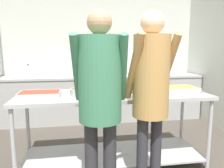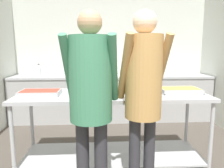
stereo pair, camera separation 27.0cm
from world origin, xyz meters
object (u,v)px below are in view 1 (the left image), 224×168
object	(u,v)px
guest_serving_right	(151,85)
water_bottle	(28,71)
serving_tray_greens	(40,94)
sauce_pan	(80,91)
serving_tray_vegetables	(177,89)
serving_tray_roast	(138,88)
guest_serving_left	(100,89)
plate_stack	(110,91)

from	to	relation	value
guest_serving_right	water_bottle	world-z (taller)	guest_serving_right
serving_tray_greens	water_bottle	xyz separation A→B (m)	(-0.48, 1.77, 0.09)
sauce_pan	serving_tray_vegetables	distance (m)	1.22
serving_tray_roast	serving_tray_vegetables	world-z (taller)	same
serving_tray_roast	guest_serving_right	xyz separation A→B (m)	(-0.11, -0.80, 0.18)
guest_serving_left	water_bottle	size ratio (longest dim) A/B	7.18
guest_serving_left	plate_stack	bearing A→B (deg)	75.14
serving_tray_greens	serving_tray_roast	world-z (taller)	same
guest_serving_left	guest_serving_right	bearing A→B (deg)	4.01
serving_tray_greens	guest_serving_right	xyz separation A→B (m)	(1.08, -0.61, 0.18)
serving_tray_greens	serving_tray_vegetables	bearing A→B (deg)	2.00
guest_serving_left	serving_tray_greens	bearing A→B (deg)	133.21
serving_tray_roast	guest_serving_left	xyz separation A→B (m)	(-0.58, -0.84, 0.16)
water_bottle	plate_stack	bearing A→B (deg)	-52.60
serving_tray_roast	sauce_pan	bearing A→B (deg)	-165.65
sauce_pan	guest_serving_left	distance (m)	0.68
serving_tray_greens	serving_tray_vegetables	world-z (taller)	same
guest_serving_right	water_bottle	size ratio (longest dim) A/B	7.24
guest_serving_left	sauce_pan	bearing A→B (deg)	103.86
serving_tray_greens	plate_stack	distance (m)	0.81
water_bottle	guest_serving_left	bearing A→B (deg)	-65.78
serving_tray_vegetables	guest_serving_right	size ratio (longest dim) A/B	0.27
guest_serving_left	guest_serving_right	world-z (taller)	guest_serving_right
plate_stack	serving_tray_roast	distance (m)	0.39
serving_tray_greens	sauce_pan	xyz separation A→B (m)	(0.45, -0.00, 0.02)
guest_serving_right	guest_serving_left	bearing A→B (deg)	-175.99
serving_tray_roast	water_bottle	distance (m)	2.30
serving_tray_roast	plate_stack	bearing A→B (deg)	-165.92
plate_stack	serving_tray_roast	bearing A→B (deg)	14.08
serving_tray_greens	plate_stack	world-z (taller)	serving_tray_greens
sauce_pan	water_bottle	bearing A→B (deg)	117.65
guest_serving_right	sauce_pan	bearing A→B (deg)	135.78
plate_stack	water_bottle	xyz separation A→B (m)	(-1.28, 1.68, 0.10)
plate_stack	sauce_pan	bearing A→B (deg)	-165.35
serving_tray_greens	plate_stack	size ratio (longest dim) A/B	1.64
plate_stack	guest_serving_left	world-z (taller)	guest_serving_left
serving_tray_vegetables	guest_serving_left	bearing A→B (deg)	-146.43
serving_tray_vegetables	guest_serving_right	xyz separation A→B (m)	(-0.59, -0.67, 0.18)
plate_stack	guest_serving_left	size ratio (longest dim) A/B	0.16
plate_stack	serving_tray_vegetables	world-z (taller)	serving_tray_vegetables
serving_tray_greens	guest_serving_right	world-z (taller)	guest_serving_right
plate_stack	serving_tray_vegetables	distance (m)	0.87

